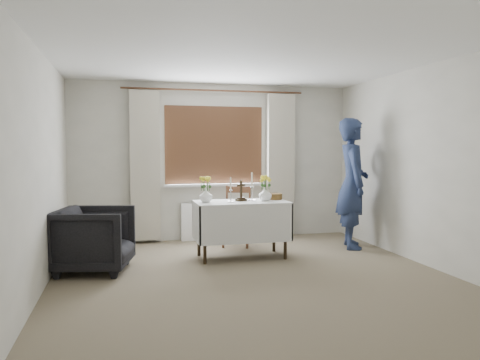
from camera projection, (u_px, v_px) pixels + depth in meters
name	position (u px, v px, depth m)	size (l,w,h in m)	color
ground	(257.00, 280.00, 5.21)	(5.00, 5.00, 0.00)	#7D7356
altar_table	(241.00, 229.00, 6.28)	(1.24, 0.64, 0.76)	white
wooden_chair	(237.00, 216.00, 7.03)	(0.41, 0.41, 0.90)	brown
armchair	(94.00, 239.00, 5.57)	(0.83, 0.85, 0.78)	black
person	(352.00, 183.00, 6.89)	(0.70, 0.46, 1.91)	navy
radiator	(215.00, 221.00, 7.54)	(1.10, 0.10, 0.60)	white
wooden_cross	(241.00, 191.00, 6.29)	(0.13, 0.09, 0.28)	black
candlestick_left	(231.00, 190.00, 6.17)	(0.09, 0.09, 0.33)	silver
candlestick_right	(252.00, 187.00, 6.32)	(0.11, 0.11, 0.38)	silver
flower_vase_left	(206.00, 195.00, 6.14)	(0.17, 0.17, 0.18)	white
flower_vase_right	(265.00, 194.00, 6.31)	(0.18, 0.18, 0.18)	white
wicker_basket	(274.00, 196.00, 6.49)	(0.22, 0.22, 0.08)	brown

